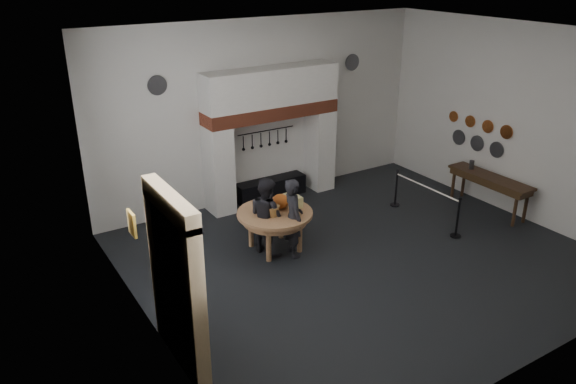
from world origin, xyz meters
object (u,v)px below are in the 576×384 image
side_table (490,177)px  work_table (275,213)px  barrier_post_near (458,218)px  iron_range (271,188)px  visitor_near (293,218)px  visitor_far (267,216)px  barrier_post_far (396,189)px

side_table → work_table: bearing=168.9°
barrier_post_near → side_table: bearing=19.1°
iron_range → visitor_near: (-1.14, -2.86, 0.60)m
work_table → barrier_post_near: (3.72, -1.66, -0.39)m
visitor_far → side_table: bearing=-107.6°
work_table → visitor_far: bearing=-178.9°
iron_range → visitor_far: bearing=-122.0°
iron_range → work_table: 2.86m
work_table → barrier_post_far: 3.76m
work_table → barrier_post_near: 4.10m
side_table → barrier_post_near: 1.86m
side_table → visitor_far: bearing=169.3°
work_table → side_table: size_ratio=0.73×
barrier_post_near → barrier_post_far: bearing=90.0°
visitor_far → barrier_post_far: 3.96m
visitor_near → visitor_far: (-0.40, 0.40, -0.02)m
work_table → barrier_post_near: size_ratio=1.77×
side_table → barrier_post_far: 2.26m
work_table → visitor_far: visitor_far is taller
work_table → side_table: (5.44, -1.07, 0.03)m
work_table → side_table: bearing=-11.1°
iron_range → visitor_near: 3.14m
iron_range → work_table: bearing=-118.6°
iron_range → barrier_post_near: 4.77m
visitor_far → side_table: visitor_far is taller
work_table → visitor_near: (0.20, -0.40, 0.01)m
visitor_near → visitor_far: 0.57m
visitor_far → side_table: 5.74m
iron_range → visitor_far: 2.96m
barrier_post_near → barrier_post_far: 2.00m
visitor_near → barrier_post_near: bearing=-97.1°
iron_range → side_table: 5.45m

